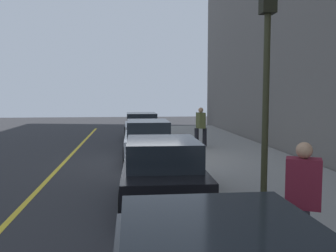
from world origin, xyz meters
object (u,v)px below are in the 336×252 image
Objects in this scene: parked_car_silver at (141,126)px; pedestrian_olive_coat at (201,126)px; parked_car_black at (162,171)px; parked_car_white at (148,139)px; pedestrian_burgundy_coat at (303,200)px; traffic_light_pole at (266,58)px.

pedestrian_olive_coat is (-3.97, -2.59, 0.35)m from parked_car_silver.
parked_car_black is 6.16m from parked_car_white.
parked_car_silver is at bearing 0.30° from parked_car_black.
pedestrian_burgundy_coat is at bearing 175.69° from pedestrian_olive_coat.
pedestrian_olive_coat reaches higher than pedestrian_burgundy_coat.
pedestrian_olive_coat reaches higher than parked_car_white.
parked_car_silver is 2.34× the size of pedestrian_olive_coat.
traffic_light_pole is at bearing -137.56° from parked_car_black.
pedestrian_olive_coat reaches higher than parked_car_black.
parked_car_white is 5.98m from parked_car_silver.
pedestrian_olive_coat is at bearing -4.31° from pedestrian_burgundy_coat.
parked_car_silver is 0.92× the size of traffic_light_pole.
parked_car_white is at bearing -179.61° from parked_car_silver.
parked_car_black is 8.56m from pedestrian_olive_coat.
pedestrian_burgundy_coat is (-9.85, -1.66, 0.32)m from parked_car_white.
parked_car_white is at bearing 0.21° from parked_car_black.
parked_car_silver is at bearing 7.33° from traffic_light_pole.
pedestrian_olive_coat is at bearing -4.44° from traffic_light_pole.
pedestrian_burgundy_coat reaches higher than parked_car_silver.
parked_car_white is 2.52× the size of pedestrian_olive_coat.
pedestrian_burgundy_coat is 0.38× the size of traffic_light_pole.
parked_car_silver is at bearing 33.09° from pedestrian_olive_coat.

